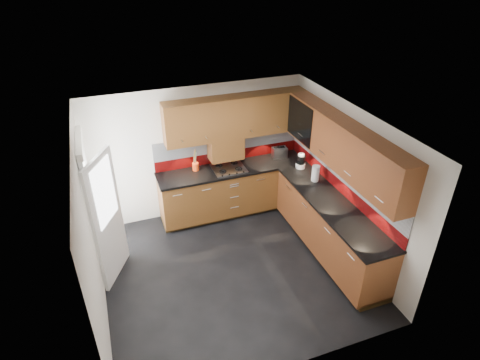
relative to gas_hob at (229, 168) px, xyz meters
name	(u,v)px	position (x,y,z in m)	size (l,w,h in m)	color
room	(232,188)	(-0.45, -1.47, 0.54)	(4.00, 3.80, 2.64)	black
base_cabinets	(277,208)	(0.62, -0.75, -0.52)	(2.70, 3.20, 0.95)	brown
countertop	(278,185)	(0.60, -0.77, -0.03)	(2.72, 3.22, 0.04)	black
backsplash	(285,161)	(0.83, -0.54, 0.26)	(2.70, 3.20, 0.54)	maroon
upper_cabinets	(289,131)	(0.78, -0.69, 0.88)	(2.50, 3.20, 0.72)	brown
extractor_hood	(226,148)	(0.00, 0.17, 0.33)	(0.60, 0.33, 0.40)	brown
glass_cabinet	(308,119)	(1.26, -0.40, 0.91)	(0.32, 0.80, 0.66)	black
back_door	(99,212)	(-2.23, -0.72, 0.08)	(0.42, 1.19, 2.04)	white
gas_hob	(229,168)	(0.00, 0.00, 0.00)	(0.56, 0.50, 0.04)	silver
utensil_pot	(195,165)	(-0.56, 0.17, 0.08)	(0.11, 0.11, 0.40)	#E34415
toaster	(280,152)	(1.04, 0.12, 0.08)	(0.29, 0.19, 0.20)	silver
food_processor	(301,161)	(1.21, -0.39, 0.11)	(0.17, 0.17, 0.28)	white
paper_towel	(316,173)	(1.23, -0.87, 0.12)	(0.13, 0.13, 0.27)	white
orange_cloth	(300,167)	(1.21, -0.39, -0.01)	(0.13, 0.11, 0.01)	#F2521A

